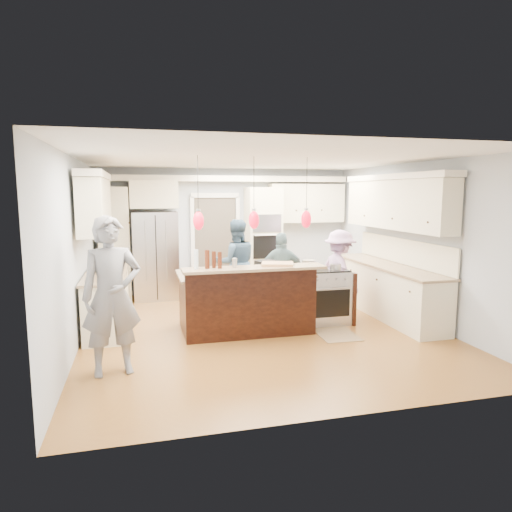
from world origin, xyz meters
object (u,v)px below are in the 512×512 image
(person_bar_end, at_px, (112,296))
(person_far_left, at_px, (236,263))
(refrigerator, at_px, (156,256))
(island_range, at_px, (325,296))
(kitchen_island, at_px, (245,300))

(person_bar_end, xyz_separation_m, person_far_left, (2.12, 2.89, -0.12))
(refrigerator, distance_m, person_far_left, 1.80)
(island_range, height_order, person_far_left, person_far_left)
(person_bar_end, bearing_deg, refrigerator, 70.70)
(person_far_left, bearing_deg, refrigerator, -33.52)
(kitchen_island, xyz_separation_m, island_range, (1.41, 0.08, -0.03))
(person_bar_end, distance_m, person_far_left, 3.58)
(refrigerator, relative_size, person_far_left, 1.07)
(kitchen_island, relative_size, island_range, 2.28)
(island_range, xyz_separation_m, person_bar_end, (-3.36, -1.43, 0.51))
(refrigerator, distance_m, island_range, 3.71)
(refrigerator, bearing_deg, person_bar_end, -99.43)
(island_range, relative_size, person_bar_end, 0.48)
(kitchen_island, relative_size, person_bar_end, 1.09)
(refrigerator, relative_size, island_range, 1.96)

